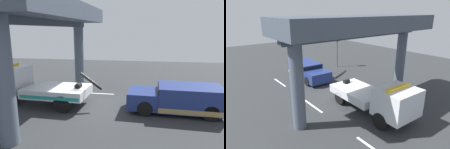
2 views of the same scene
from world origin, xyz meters
The scene contains 7 objects.
ground_plane centered at (0.00, 0.00, -0.05)m, with size 60.00×40.00×0.10m, color #2D3033.
lane_stripe_west centered at (-6.00, -2.75, 0.00)m, with size 2.60×0.16×0.01m, color silver.
lane_stripe_mid centered at (0.00, -2.75, 0.00)m, with size 2.60×0.16×0.01m, color silver.
tow_truck_white centered at (3.75, -0.03, 1.20)m, with size 7.29×2.62×2.46m.
towed_van_green centered at (-5.48, 0.00, 0.78)m, with size 5.27×2.38×1.58m.
overpass_structure centered at (1.90, 0.00, 5.31)m, with size 3.60×11.42×6.23m.
traffic_light_near centered at (-6.98, 4.94, 2.92)m, with size 0.39×0.32×4.00m.
Camera 2 is at (11.13, -9.09, 6.56)m, focal length 31.31 mm.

